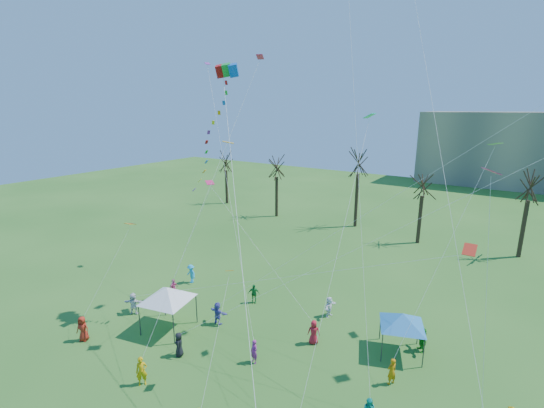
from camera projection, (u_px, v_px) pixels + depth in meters
The scene contains 6 objects.
bare_tree_row at pixel (420, 184), 45.20m from camera, with size 68.07×8.47×11.41m.
big_box_kite at pixel (214, 140), 26.80m from camera, with size 7.07×7.24×23.22m.
canopy_tent_white at pixel (167, 294), 27.28m from camera, with size 4.34×4.34×3.33m.
canopy_tent_blue at pixel (402, 320), 24.65m from camera, with size 3.61×3.61×2.89m.
festival_crowd at pixel (267, 344), 24.71m from camera, with size 26.89×15.02×1.82m.
small_kites_aloft at pixel (335, 149), 23.81m from camera, with size 30.98×17.20×33.15m.
Camera 1 is at (11.40, -10.82, 15.84)m, focal length 25.00 mm.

